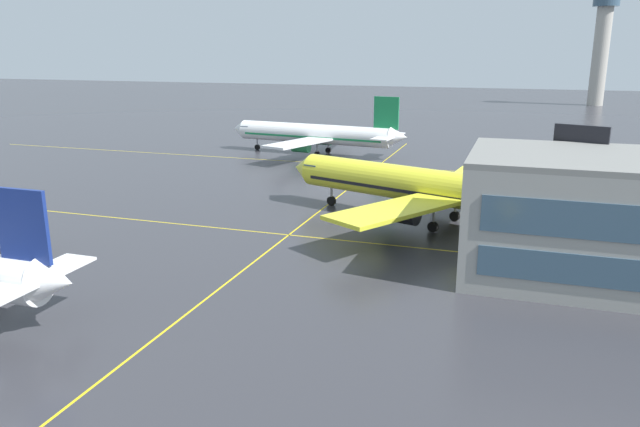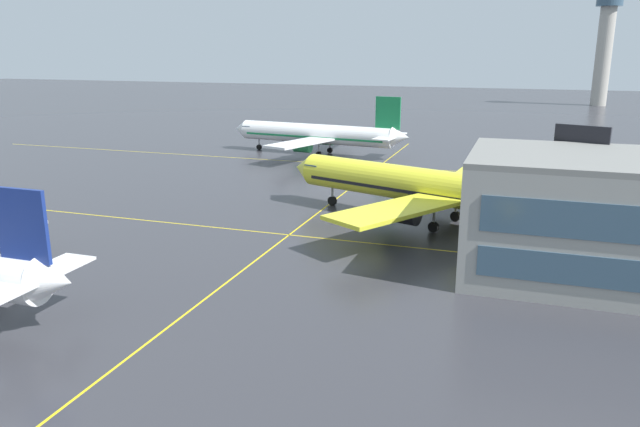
# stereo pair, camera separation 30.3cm
# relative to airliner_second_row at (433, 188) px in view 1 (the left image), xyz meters

# --- Properties ---
(airliner_second_row) EXTENTS (38.46, 32.91, 12.28)m
(airliner_second_row) POSITION_rel_airliner_second_row_xyz_m (0.00, 0.00, 0.00)
(airliner_second_row) COLOR yellow
(airliner_second_row) RESTS_ON ground
(airliner_third_row) EXTENTS (35.71, 30.60, 11.10)m
(airliner_third_row) POSITION_rel_airliner_second_row_xyz_m (-27.48, 40.26, -0.41)
(airliner_third_row) COLOR white
(airliner_third_row) RESTS_ON ground
(taxiway_markings) EXTENTS (155.89, 135.88, 0.01)m
(taxiway_markings) POSITION_rel_airliner_second_row_xyz_m (-13.84, -9.08, -4.19)
(taxiway_markings) COLOR yellow
(taxiway_markings) RESTS_ON ground
(control_tower) EXTENTS (8.82, 8.82, 37.56)m
(control_tower) POSITION_rel_airliner_second_row_xyz_m (31.68, 166.13, 17.62)
(control_tower) COLOR #ADA89E
(control_tower) RESTS_ON ground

